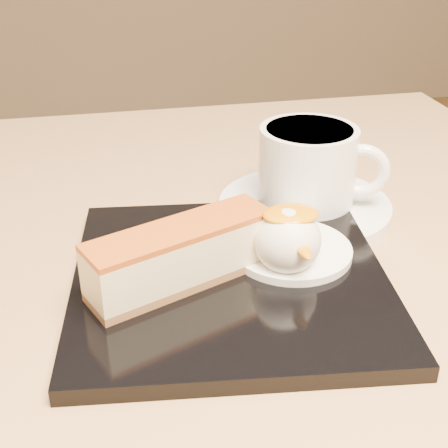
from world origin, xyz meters
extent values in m
cube|color=olive|center=(0.00, 0.00, 0.70)|extent=(0.80, 0.80, 0.04)
cube|color=black|center=(0.04, -0.01, 0.73)|extent=(0.24, 0.24, 0.01)
cube|color=brown|center=(0.00, -0.02, 0.74)|extent=(0.14, 0.08, 0.01)
cube|color=beige|center=(0.00, -0.02, 0.75)|extent=(0.14, 0.08, 0.03)
cube|color=#993B10|center=(0.00, -0.02, 0.77)|extent=(0.14, 0.08, 0.00)
cylinder|color=white|center=(0.09, 0.00, 0.73)|extent=(0.09, 0.09, 0.01)
sphere|color=white|center=(0.08, -0.02, 0.76)|extent=(0.05, 0.05, 0.05)
ellipsoid|color=orange|center=(0.08, -0.01, 0.78)|extent=(0.04, 0.03, 0.01)
ellipsoid|color=green|center=(0.06, 0.02, 0.74)|extent=(0.02, 0.01, 0.00)
ellipsoid|color=green|center=(0.07, 0.03, 0.74)|extent=(0.02, 0.02, 0.00)
ellipsoid|color=green|center=(0.05, 0.03, 0.74)|extent=(0.01, 0.02, 0.00)
cylinder|color=white|center=(0.13, 0.09, 0.72)|extent=(0.15, 0.15, 0.01)
cylinder|color=white|center=(0.13, 0.09, 0.76)|extent=(0.08, 0.08, 0.07)
cylinder|color=black|center=(0.13, 0.09, 0.80)|extent=(0.07, 0.07, 0.00)
torus|color=white|center=(0.17, 0.07, 0.76)|extent=(0.05, 0.03, 0.05)
camera|label=1|loc=(-0.04, -0.38, 0.97)|focal=50.00mm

